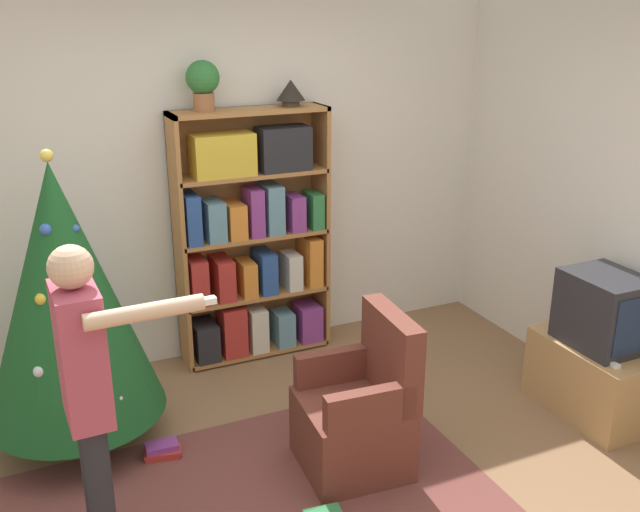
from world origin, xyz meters
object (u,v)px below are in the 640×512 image
object	(u,v)px
bookshelf	(252,243)
potted_plant	(203,82)
television	(605,310)
table_lamp	(291,91)
armchair	(359,415)
standing_person	(88,389)
christmas_tree	(65,294)

from	to	relation	value
bookshelf	potted_plant	bearing A→B (deg)	178.15
bookshelf	television	size ratio (longest dim) A/B	3.67
potted_plant	table_lamp	xyz separation A→B (m)	(0.62, 0.00, -0.09)
bookshelf	armchair	distance (m)	1.66
potted_plant	table_lamp	bearing A→B (deg)	0.00
standing_person	potted_plant	distance (m)	2.33
television	christmas_tree	distance (m)	3.22
bookshelf	armchair	world-z (taller)	bookshelf
television	table_lamp	distance (m)	2.50
armchair	standing_person	world-z (taller)	standing_person
table_lamp	armchair	bearing A→B (deg)	-99.10
standing_person	table_lamp	world-z (taller)	table_lamp
christmas_tree	potted_plant	world-z (taller)	potted_plant
standing_person	christmas_tree	bearing A→B (deg)	177.54
bookshelf	television	bearing A→B (deg)	-44.55
christmas_tree	television	bearing A→B (deg)	-18.37
armchair	potted_plant	distance (m)	2.34
armchair	television	bearing A→B (deg)	89.91
television	christmas_tree	size ratio (longest dim) A/B	0.28
television	potted_plant	bearing A→B (deg)	139.82
christmas_tree	standing_person	xyz separation A→B (m)	(-0.02, -1.09, -0.02)
bookshelf	television	xyz separation A→B (m)	(1.71, -1.68, -0.17)
christmas_tree	table_lamp	bearing A→B (deg)	22.21
bookshelf	christmas_tree	world-z (taller)	bookshelf
potted_plant	armchair	bearing A→B (deg)	-76.90
television	christmas_tree	xyz separation A→B (m)	(-3.05, 1.01, 0.25)
christmas_tree	armchair	bearing A→B (deg)	-32.22
television	bookshelf	bearing A→B (deg)	135.45
television	table_lamp	xyz separation A→B (m)	(-1.39, 1.69, 1.22)
table_lamp	television	bearing A→B (deg)	-50.66
bookshelf	christmas_tree	bearing A→B (deg)	-153.47
christmas_tree	armchair	size ratio (longest dim) A/B	1.94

